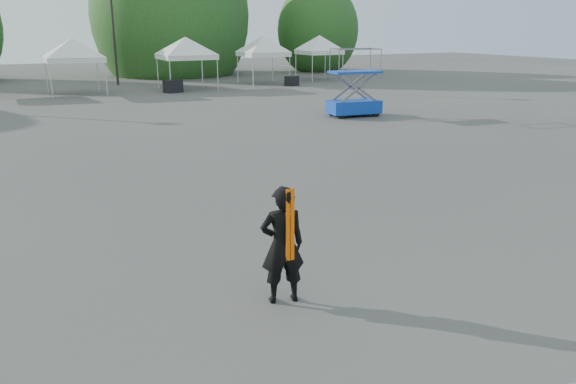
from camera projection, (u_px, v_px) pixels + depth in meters
name	position (u px, v px, depth m)	size (l,w,h in m)	color
ground	(275.00, 241.00, 10.87)	(120.00, 120.00, 0.00)	#474442
light_pole_east	(111.00, 3.00, 37.98)	(0.60, 0.25, 9.80)	black
tree_mid_e	(171.00, 15.00, 46.76)	(5.12, 5.12, 7.79)	#382314
tree_far_e	(318.00, 30.00, 51.01)	(3.84, 3.84, 5.84)	#382314
tent_e	(72.00, 42.00, 33.23)	(4.58, 4.58, 3.88)	silver
tent_f	(186.00, 41.00, 36.00)	(4.66, 4.66, 3.88)	silver
tent_g	(263.00, 40.00, 39.42)	(4.24, 4.24, 3.88)	silver
tent_h	(319.00, 39.00, 42.27)	(3.99, 3.99, 3.88)	silver
man	(282.00, 245.00, 8.25)	(0.74, 0.56, 1.81)	black
scissor_lift	(355.00, 83.00, 25.42)	(2.47, 1.44, 3.03)	#0E39B9
crate_mid	(173.00, 86.00, 34.90)	(1.01, 0.78, 0.78)	black
crate_east	(292.00, 81.00, 38.93)	(0.84, 0.65, 0.65)	black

